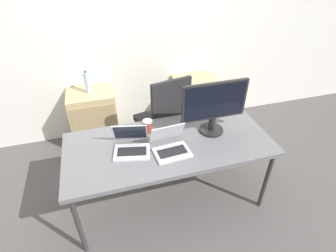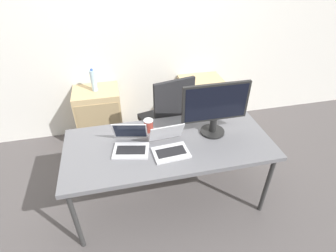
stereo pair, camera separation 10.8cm
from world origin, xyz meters
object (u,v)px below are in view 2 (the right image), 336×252
coffee_cup_brown (149,125)px  laptop_left (131,144)px  cabinet_left (100,116)px  monitor (215,107)px  laptop_right (169,146)px  water_bottle (93,81)px  cabinet_right (200,104)px  office_chair (166,127)px

coffee_cup_brown → laptop_left: bearing=-131.5°
cabinet_left → coffee_cup_brown: (0.48, -0.93, 0.42)m
laptop_left → coffee_cup_brown: 0.28m
monitor → laptop_right: bearing=-160.8°
laptop_left → coffee_cup_brown: size_ratio=2.86×
monitor → coffee_cup_brown: size_ratio=4.93×
water_bottle → coffee_cup_brown: bearing=-62.6°
laptop_left → laptop_right: 0.32m
cabinet_right → laptop_left: laptop_left is taller
cabinet_right → laptop_left: bearing=-131.8°
cabinet_right → coffee_cup_brown: 1.32m
office_chair → coffee_cup_brown: bearing=-119.5°
monitor → cabinet_right: bearing=75.9°
cabinet_left → laptop_right: 1.44m
office_chair → cabinet_left: (-0.75, 0.45, -0.03)m
cabinet_left → laptop_right: size_ratio=2.30×
office_chair → cabinet_left: bearing=149.0°
laptop_right → monitor: (0.44, 0.15, 0.22)m
laptop_left → coffee_cup_brown: bearing=48.5°
laptop_left → laptop_right: laptop_left is taller
office_chair → water_bottle: office_chair is taller
laptop_left → laptop_right: size_ratio=1.09×
office_chair → water_bottle: (-0.75, 0.46, 0.45)m
laptop_left → monitor: bearing=4.5°
laptop_left → laptop_right: bearing=-16.7°
cabinet_right → laptop_right: laptop_right is taller
cabinet_left → laptop_left: laptop_left is taller
office_chair → coffee_cup_brown: size_ratio=8.88×
cabinet_left → laptop_left: (0.30, -1.14, 0.41)m
water_bottle → coffee_cup_brown: (0.48, -0.93, -0.07)m
office_chair → water_bottle: size_ratio=3.93×
laptop_right → water_bottle: bearing=116.1°
cabinet_right → water_bottle: water_bottle is taller
water_bottle → cabinet_right: bearing=-0.1°
cabinet_right → water_bottle: (-1.32, 0.00, 0.49)m
water_bottle → laptop_right: water_bottle is taller
cabinet_left → water_bottle: size_ratio=2.67×
cabinet_left → cabinet_right: 1.32m
cabinet_right → monitor: monitor is taller
laptop_right → monitor: size_ratio=0.53×
office_chair → water_bottle: 0.99m
water_bottle → coffee_cup_brown: size_ratio=2.26×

